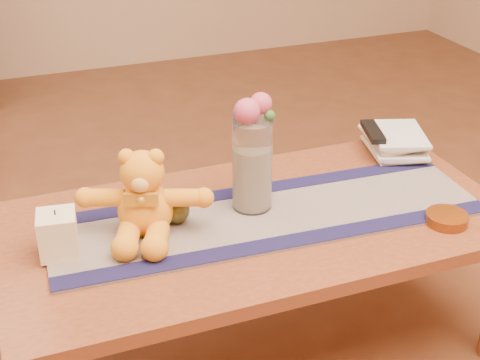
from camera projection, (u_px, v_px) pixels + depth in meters
name	position (u px, v px, depth m)	size (l,w,h in m)	color
floor	(255.00, 344.00, 2.13)	(5.50, 5.50, 0.00)	#592E19
coffee_table_top	(257.00, 225.00, 1.92)	(1.40, 0.70, 0.04)	brown
table_leg_bl	(20.00, 282.00, 2.07)	(0.07, 0.07, 0.41)	brown
table_leg_br	(392.00, 205.00, 2.47)	(0.07, 0.07, 0.41)	brown
persian_runner	(268.00, 216.00, 1.92)	(1.20, 0.35, 0.01)	#1D1948
runner_border_near	(287.00, 241.00, 1.80)	(1.20, 0.06, 0.00)	#16133B
runner_border_far	(251.00, 190.00, 2.04)	(1.20, 0.06, 0.00)	#16133B
teddy_bear	(144.00, 193.00, 1.79)	(0.33, 0.27, 0.23)	orange
pillar_candle	(58.00, 234.00, 1.72)	(0.09, 0.09, 0.11)	#F8EAB6
candle_wick	(55.00, 212.00, 1.69)	(0.00, 0.00, 0.01)	black
glass_vase	(252.00, 165.00, 1.90)	(0.11, 0.11, 0.26)	silver
potpourri_fill	(252.00, 178.00, 1.92)	(0.09, 0.09, 0.18)	beige
rose_left	(247.00, 111.00, 1.81)	(0.07, 0.07, 0.07)	#C04463
rose_right	(261.00, 103.00, 1.83)	(0.06, 0.06, 0.06)	#C04463
blue_flower_back	(251.00, 106.00, 1.86)	(0.04, 0.04, 0.04)	#4C4DA5
blue_flower_side	(239.00, 113.00, 1.83)	(0.04, 0.04, 0.04)	#4C4DA5
leaf_sprig	(270.00, 116.00, 1.82)	(0.03, 0.03, 0.03)	#33662D
bronze_ball	(176.00, 210.00, 1.87)	(0.08, 0.08, 0.08)	#464017
book_bottom	(370.00, 151.00, 2.27)	(0.17, 0.22, 0.02)	#F4E3BC
book_lower	(372.00, 146.00, 2.26)	(0.16, 0.22, 0.02)	#F4E3BC
book_upper	(369.00, 140.00, 2.25)	(0.17, 0.22, 0.02)	#F4E3BC
book_top	(373.00, 135.00, 2.24)	(0.16, 0.22, 0.02)	#F4E3BC
tv_remote	(373.00, 132.00, 2.23)	(0.04, 0.16, 0.02)	black
amber_dish	(447.00, 219.00, 1.89)	(0.12, 0.12, 0.03)	#BF5914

